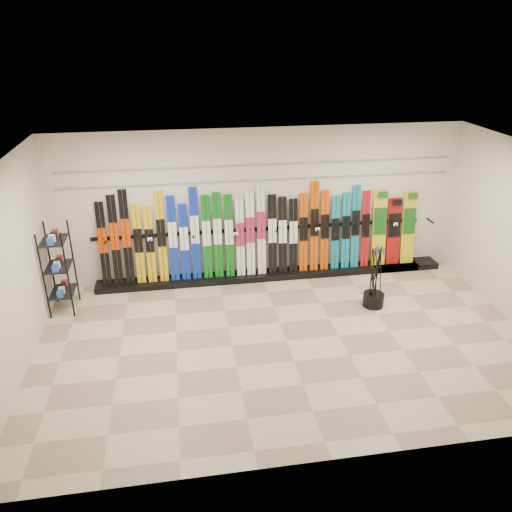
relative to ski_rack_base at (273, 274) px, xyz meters
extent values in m
plane|color=gray|center=(-0.22, -2.28, -0.06)|extent=(8.00, 8.00, 0.00)
plane|color=beige|center=(-0.22, 0.22, 1.44)|extent=(8.00, 0.00, 8.00)
plane|color=beige|center=(-4.22, -2.28, 1.44)|extent=(0.00, 5.00, 5.00)
plane|color=silver|center=(-0.22, -2.28, 2.94)|extent=(8.00, 8.00, 0.00)
cube|color=black|center=(0.00, 0.00, 0.00)|extent=(8.00, 0.40, 0.12)
cube|color=black|center=(-3.28, 0.06, 0.87)|extent=(0.17, 0.24, 1.63)
cube|color=black|center=(-3.06, 0.07, 0.93)|extent=(0.17, 0.25, 1.74)
cube|color=black|center=(-2.84, 0.07, 0.98)|extent=(0.17, 0.27, 1.83)
cube|color=#CC990D|center=(-2.63, 0.05, 0.83)|extent=(0.17, 0.23, 1.54)
cube|color=#CC990D|center=(-2.42, 0.05, 0.82)|extent=(0.17, 0.22, 1.52)
cube|color=#CC990D|center=(-2.19, 0.07, 0.94)|extent=(0.17, 0.26, 1.77)
cube|color=#0A26AA|center=(-1.97, 0.06, 0.90)|extent=(0.17, 0.24, 1.68)
cube|color=#0A26AA|center=(-1.76, 0.05, 0.81)|extent=(0.17, 0.22, 1.51)
cube|color=#0A26AA|center=(-1.55, 0.07, 0.97)|extent=(0.17, 0.26, 1.82)
cube|color=#0A6112|center=(-1.32, 0.06, 0.89)|extent=(0.17, 0.24, 1.65)
cube|color=#0A6112|center=(-1.11, 0.07, 0.91)|extent=(0.17, 0.25, 1.70)
cube|color=#0A6112|center=(-0.89, 0.06, 0.88)|extent=(0.17, 0.24, 1.65)
cube|color=silver|center=(-0.67, 0.05, 0.83)|extent=(0.17, 0.22, 1.53)
cube|color=silver|center=(-0.46, 0.06, 0.90)|extent=(0.17, 0.24, 1.68)
cube|color=silver|center=(-0.24, 0.07, 0.97)|extent=(0.17, 0.26, 1.83)
cube|color=black|center=(-0.02, 0.06, 0.86)|extent=(0.17, 0.23, 1.60)
cube|color=black|center=(0.19, 0.06, 0.83)|extent=(0.17, 0.23, 1.55)
cube|color=black|center=(0.41, 0.05, 0.81)|extent=(0.17, 0.22, 1.50)
cube|color=#CC4300|center=(0.62, 0.06, 0.86)|extent=(0.17, 0.23, 1.60)
cube|color=#CC4300|center=(0.84, 0.07, 0.97)|extent=(0.17, 0.26, 1.82)
cube|color=#CC4300|center=(1.06, 0.06, 0.88)|extent=(0.17, 0.24, 1.64)
cube|color=#0D708B|center=(1.28, 0.05, 0.81)|extent=(0.17, 0.22, 1.51)
cube|color=#0D708B|center=(1.50, 0.06, 0.84)|extent=(0.17, 0.23, 1.57)
cube|color=#0D708B|center=(1.70, 0.07, 0.91)|extent=(0.17, 0.25, 1.71)
cube|color=#AC0B13|center=(1.92, 0.06, 0.85)|extent=(0.17, 0.23, 1.58)
cube|color=gold|center=(2.23, 0.08, 0.85)|extent=(0.30, 0.24, 1.57)
cube|color=#990C0C|center=(2.54, 0.07, 0.76)|extent=(0.28, 0.22, 1.40)
cube|color=gold|center=(2.87, 0.08, 0.82)|extent=(0.29, 0.23, 1.52)
cube|color=black|center=(-3.97, -0.63, 0.74)|extent=(0.40, 0.60, 1.60)
cylinder|color=black|center=(1.59, -1.43, 0.07)|extent=(0.38, 0.38, 0.25)
cylinder|color=black|center=(1.53, -1.51, 0.55)|extent=(0.06, 0.14, 1.18)
cylinder|color=black|center=(1.59, -1.39, 0.55)|extent=(0.10, 0.13, 1.18)
cylinder|color=black|center=(1.50, -1.54, 0.55)|extent=(0.15, 0.03, 1.17)
cylinder|color=black|center=(1.57, -1.50, 0.55)|extent=(0.07, 0.04, 1.18)
cylinder|color=black|center=(1.50, -1.47, 0.55)|extent=(0.05, 0.05, 1.18)
cylinder|color=black|center=(1.52, -1.46, 0.55)|extent=(0.07, 0.05, 1.18)
cylinder|color=black|center=(1.64, -1.51, 0.55)|extent=(0.09, 0.12, 1.18)
cylinder|color=black|center=(1.56, -1.52, 0.55)|extent=(0.15, 0.15, 1.17)
cylinder|color=black|center=(1.58, -1.46, 0.55)|extent=(0.08, 0.09, 1.18)
cylinder|color=black|center=(1.48, -1.46, 0.55)|extent=(0.12, 0.12, 1.17)
cube|color=gray|center=(-0.22, 0.20, 1.94)|extent=(7.60, 0.02, 0.03)
cube|color=gray|center=(-0.22, 0.20, 2.24)|extent=(7.60, 0.02, 0.03)
camera|label=1|loc=(-1.81, -8.94, 4.62)|focal=35.00mm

